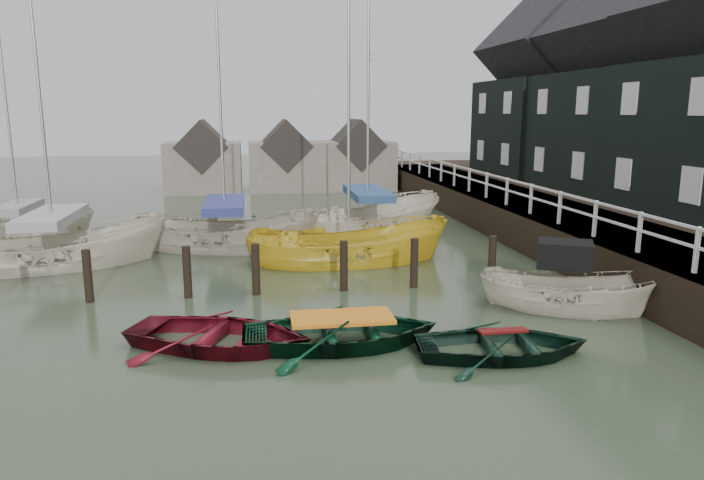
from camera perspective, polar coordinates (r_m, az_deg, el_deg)
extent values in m
plane|color=#293522|center=(14.48, -3.68, -8.08)|extent=(120.00, 120.00, 0.00)
cube|color=black|center=(26.17, 15.15, 3.59)|extent=(3.00, 32.00, 0.20)
cube|color=silver|center=(25.46, 12.18, 5.90)|extent=(0.06, 32.00, 0.06)
cube|color=silver|center=(25.50, 12.14, 5.01)|extent=(0.06, 32.00, 0.06)
cube|color=black|center=(29.08, 24.92, 0.89)|extent=(14.00, 38.00, 1.50)
cube|color=black|center=(30.34, 23.45, 9.04)|extent=(6.00, 7.00, 5.00)
cube|color=black|center=(30.52, 24.12, 17.01)|extent=(6.11, 7.14, 6.11)
cube|color=black|center=(36.44, 17.47, 9.73)|extent=(6.40, 7.00, 5.00)
cube|color=black|center=(36.58, 17.89, 16.39)|extent=(6.52, 7.14, 6.52)
cylinder|color=black|center=(17.65, -22.84, -3.67)|extent=(0.22, 0.22, 1.80)
cylinder|color=black|center=(17.23, -14.72, -3.48)|extent=(0.22, 0.22, 1.80)
cylinder|color=black|center=(17.14, -8.72, -3.30)|extent=(0.22, 0.22, 1.80)
cylinder|color=black|center=(17.33, -0.75, -3.01)|extent=(0.22, 0.22, 1.80)
cylinder|color=black|center=(17.73, 5.66, -2.72)|extent=(0.22, 0.22, 1.80)
cylinder|color=black|center=(18.45, 12.59, -2.38)|extent=(0.22, 0.22, 1.80)
cube|color=#665B51|center=(39.81, -13.30, 6.46)|extent=(4.50, 4.00, 3.00)
cube|color=#282321|center=(39.72, -13.39, 8.33)|extent=(3.18, 4.08, 3.18)
cube|color=#665B51|center=(39.79, -6.06, 6.70)|extent=(4.50, 4.00, 3.00)
cube|color=#282321|center=(39.70, -6.10, 8.57)|extent=(3.18, 4.08, 3.18)
cube|color=#665B51|center=(40.30, 0.39, 6.83)|extent=(4.50, 4.00, 3.00)
cube|color=#282321|center=(40.21, 0.39, 8.68)|extent=(3.18, 4.08, 3.18)
imported|color=#5D0D18|center=(13.67, -11.82, -9.54)|extent=(4.77, 4.16, 0.82)
imported|color=black|center=(13.53, -0.92, -9.50)|extent=(4.21, 3.04, 0.86)
imported|color=black|center=(13.32, 13.47, -10.18)|extent=(3.80, 2.91, 0.73)
imported|color=beige|center=(16.63, 18.79, -6.07)|extent=(4.51, 3.38, 1.64)
cube|color=black|center=(16.45, 18.78, -1.24)|extent=(1.61, 1.49, 0.65)
imported|color=beige|center=(22.28, -25.29, -2.15)|extent=(7.39, 4.26, 2.69)
cylinder|color=#B2B2B7|center=(21.75, -26.61, 12.51)|extent=(0.10, 0.10, 8.37)
cube|color=#96979C|center=(21.98, -25.65, 1.90)|extent=(4.05, 2.30, 0.30)
imported|color=#BFB3A3|center=(23.21, -11.37, -0.73)|extent=(7.38, 4.46, 2.67)
cylinder|color=#B2B2B7|center=(22.70, -11.95, 13.39)|extent=(0.10, 0.10, 8.40)
cube|color=navy|center=(22.92, -11.53, 3.16)|extent=(4.05, 2.41, 0.30)
imported|color=gold|center=(20.76, -0.29, -1.96)|extent=(6.76, 2.63, 2.59)
cylinder|color=#B2B2B7|center=(20.20, -0.31, 14.05)|extent=(0.10, 0.10, 8.61)
imported|color=beige|center=(25.45, 1.42, 0.58)|extent=(7.67, 5.47, 2.78)
cylinder|color=#B2B2B7|center=(25.05, 1.50, 15.91)|extent=(0.10, 0.10, 10.43)
cube|color=navy|center=(25.19, 1.44, 4.27)|extent=(4.20, 2.96, 0.30)
imported|color=#BCB4A0|center=(27.30, -27.87, -0.02)|extent=(5.62, 2.62, 2.10)
cylinder|color=#B2B2B7|center=(26.86, -28.87, 10.26)|extent=(0.10, 0.10, 7.49)
cube|color=gray|center=(27.10, -28.13, 2.62)|extent=(3.09, 1.40, 0.30)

